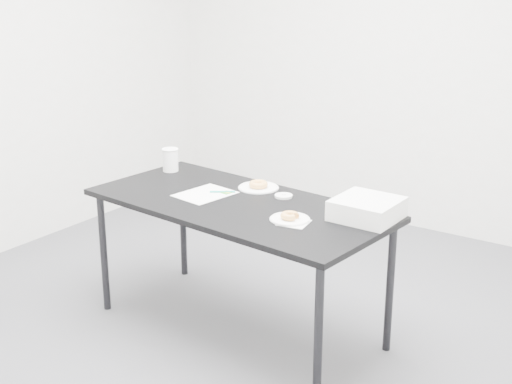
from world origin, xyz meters
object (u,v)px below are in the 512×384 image
Objects in this scene: donut_near at (290,216)px; plate_near at (290,219)px; plate_far at (258,188)px; coffee_cup at (170,160)px; table at (238,212)px; donut_far at (258,184)px; pen at (223,192)px; scorecard at (205,194)px; bakery_box at (367,209)px.

plate_near is at bearing 0.00° from donut_near.
coffee_cup reaches higher than plate_far.
table is 15.81× the size of donut_far.
plate_near is 0.02m from donut_near.
coffee_cup is (-0.53, 0.17, 0.06)m from pen.
plate_near reaches higher than scorecard.
donut_far is at bearing 23.33° from pen.
plate_far is 0.75× the size of bakery_box.
table is at bearing 168.17° from donut_near.
table is 0.39m from donut_near.
bakery_box reaches higher than table.
bakery_box is at bearing 18.22° from scorecard.
donut_near is 0.31× the size of bakery_box.
bakery_box is at bearing -8.17° from donut_far.
coffee_cup reaches higher than donut_near.
table is 5.60× the size of bakery_box.
coffee_cup reaches higher than scorecard.
bakery_box reaches higher than donut_far.
scorecard is at bearing -125.42° from plate_far.
table is at bearing -60.84° from pen.
scorecard is at bearing 171.77° from donut_near.
scorecard is 2.15× the size of pen.
plate_far is at bearing 140.89° from donut_near.
scorecard is 2.82× the size of donut_far.
bakery_box reaches higher than pen.
scorecard is at bearing -27.83° from coffee_cup.
pen is 0.57m from plate_near.
table is 0.75m from coffee_cup.
coffee_cup is at bearing 165.22° from table.
table is 18.03× the size of donut_near.
donut_near is (0.54, -0.16, 0.02)m from pen.
plate_near is 0.55m from donut_far.
donut_near is at bearing -39.11° from donut_far.
donut_near is 0.55m from plate_far.
coffee_cup is (-0.65, -0.01, 0.07)m from plate_far.
plate_far is 0.65m from coffee_cup.
scorecard is 1.00× the size of bakery_box.
bakery_box is at bearing 38.38° from plate_near.
plate_far is 0.74m from bakery_box.
plate_near is at bearing -140.39° from bakery_box.
pen is 0.86m from bakery_box.
donut_far is 0.76× the size of coffee_cup.
pen is at bearing 158.69° from table.
bakery_box reaches higher than donut_near.
bakery_box reaches higher than plate_near.
pen is at bearing 163.38° from donut_near.
pen is 0.70× the size of plate_near.
pen is 0.22m from plate_far.
bakery_box is at bearing 18.66° from table.
donut_far is (0.00, 0.00, 0.02)m from plate_far.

